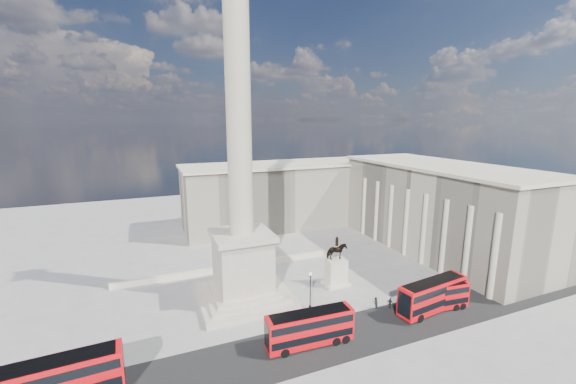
{
  "coord_description": "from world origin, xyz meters",
  "views": [
    {
      "loc": [
        -13.05,
        -45.38,
        27.71
      ],
      "look_at": [
        5.72,
        0.3,
        17.6
      ],
      "focal_mm": 22.0,
      "sensor_mm": 36.0,
      "label": 1
    }
  ],
  "objects_px": {
    "victorian_lamp": "(310,287)",
    "pedestrian_walking": "(350,310)",
    "red_bus_a": "(56,382)",
    "pedestrian_crossing": "(390,303)",
    "red_bus_b": "(310,328)",
    "pedestrian_standing": "(375,303)",
    "red_bus_d": "(436,296)",
    "nelsons_column": "(241,219)",
    "red_bus_c": "(433,295)",
    "equestrian_statue": "(336,268)"
  },
  "relations": [
    {
      "from": "red_bus_b",
      "to": "red_bus_d",
      "type": "height_order",
      "value": "red_bus_b"
    },
    {
      "from": "nelsons_column",
      "to": "pedestrian_crossing",
      "type": "distance_m",
      "value": 25.66
    },
    {
      "from": "red_bus_d",
      "to": "pedestrian_crossing",
      "type": "relative_size",
      "value": 6.31
    },
    {
      "from": "red_bus_b",
      "to": "pedestrian_standing",
      "type": "relative_size",
      "value": 6.38
    },
    {
      "from": "victorian_lamp",
      "to": "pedestrian_standing",
      "type": "distance_m",
      "value": 10.13
    },
    {
      "from": "pedestrian_walking",
      "to": "red_bus_d",
      "type": "bearing_deg",
      "value": -24.84
    },
    {
      "from": "victorian_lamp",
      "to": "pedestrian_walking",
      "type": "height_order",
      "value": "victorian_lamp"
    },
    {
      "from": "red_bus_a",
      "to": "pedestrian_standing",
      "type": "bearing_deg",
      "value": 2.13
    },
    {
      "from": "red_bus_a",
      "to": "equestrian_statue",
      "type": "height_order",
      "value": "equestrian_statue"
    },
    {
      "from": "nelsons_column",
      "to": "red_bus_c",
      "type": "height_order",
      "value": "nelsons_column"
    },
    {
      "from": "nelsons_column",
      "to": "red_bus_d",
      "type": "distance_m",
      "value": 31.15
    },
    {
      "from": "victorian_lamp",
      "to": "pedestrian_crossing",
      "type": "xyz_separation_m",
      "value": [
        11.15,
        -4.47,
        -2.59
      ]
    },
    {
      "from": "nelsons_column",
      "to": "victorian_lamp",
      "type": "bearing_deg",
      "value": -40.15
    },
    {
      "from": "red_bus_c",
      "to": "pedestrian_walking",
      "type": "height_order",
      "value": "red_bus_c"
    },
    {
      "from": "red_bus_b",
      "to": "red_bus_c",
      "type": "distance_m",
      "value": 20.21
    },
    {
      "from": "red_bus_d",
      "to": "pedestrian_walking",
      "type": "bearing_deg",
      "value": 170.62
    },
    {
      "from": "red_bus_b",
      "to": "pedestrian_standing",
      "type": "height_order",
      "value": "red_bus_b"
    },
    {
      "from": "nelsons_column",
      "to": "pedestrian_standing",
      "type": "bearing_deg",
      "value": -31.4
    },
    {
      "from": "red_bus_a",
      "to": "pedestrian_walking",
      "type": "bearing_deg",
      "value": 2.18
    },
    {
      "from": "nelsons_column",
      "to": "victorian_lamp",
      "type": "xyz_separation_m",
      "value": [
        8.33,
        -7.03,
        -9.51
      ]
    },
    {
      "from": "red_bus_a",
      "to": "red_bus_b",
      "type": "bearing_deg",
      "value": -4.54
    },
    {
      "from": "red_bus_c",
      "to": "red_bus_d",
      "type": "bearing_deg",
      "value": -7.37
    },
    {
      "from": "pedestrian_crossing",
      "to": "red_bus_b",
      "type": "bearing_deg",
      "value": 69.21
    },
    {
      "from": "red_bus_b",
      "to": "equestrian_statue",
      "type": "height_order",
      "value": "equestrian_statue"
    },
    {
      "from": "red_bus_b",
      "to": "red_bus_c",
      "type": "height_order",
      "value": "red_bus_c"
    },
    {
      "from": "red_bus_d",
      "to": "equestrian_statue",
      "type": "distance_m",
      "value": 15.98
    },
    {
      "from": "red_bus_a",
      "to": "victorian_lamp",
      "type": "bearing_deg",
      "value": 10.05
    },
    {
      "from": "pedestrian_standing",
      "to": "red_bus_b",
      "type": "bearing_deg",
      "value": -11.26
    },
    {
      "from": "red_bus_b",
      "to": "red_bus_c",
      "type": "xyz_separation_m",
      "value": [
        20.2,
        0.47,
        0.14
      ]
    },
    {
      "from": "red_bus_a",
      "to": "pedestrian_crossing",
      "type": "distance_m",
      "value": 42.2
    },
    {
      "from": "pedestrian_standing",
      "to": "nelsons_column",
      "type": "bearing_deg",
      "value": -60.87
    },
    {
      "from": "red_bus_a",
      "to": "pedestrian_standing",
      "type": "xyz_separation_m",
      "value": [
        40.05,
        3.36,
        -1.72
      ]
    },
    {
      "from": "red_bus_b",
      "to": "equestrian_statue",
      "type": "distance_m",
      "value": 17.35
    },
    {
      "from": "red_bus_b",
      "to": "equestrian_statue",
      "type": "xyz_separation_m",
      "value": [
        11.25,
        13.19,
        0.66
      ]
    },
    {
      "from": "red_bus_a",
      "to": "red_bus_b",
      "type": "height_order",
      "value": "red_bus_a"
    },
    {
      "from": "red_bus_d",
      "to": "red_bus_c",
      "type": "bearing_deg",
      "value": -174.34
    },
    {
      "from": "red_bus_c",
      "to": "victorian_lamp",
      "type": "height_order",
      "value": "victorian_lamp"
    },
    {
      "from": "victorian_lamp",
      "to": "pedestrian_walking",
      "type": "relative_size",
      "value": 3.39
    },
    {
      "from": "red_bus_a",
      "to": "pedestrian_crossing",
      "type": "relative_size",
      "value": 7.55
    },
    {
      "from": "red_bus_a",
      "to": "red_bus_b",
      "type": "xyz_separation_m",
      "value": [
        27.14,
        -0.89,
        -0.23
      ]
    },
    {
      "from": "nelsons_column",
      "to": "equestrian_statue",
      "type": "distance_m",
      "value": 18.71
    },
    {
      "from": "nelsons_column",
      "to": "equestrian_statue",
      "type": "relative_size",
      "value": 5.76
    },
    {
      "from": "red_bus_c",
      "to": "pedestrian_crossing",
      "type": "xyz_separation_m",
      "value": [
        -5.26,
        2.93,
        -1.69
      ]
    },
    {
      "from": "nelsons_column",
      "to": "pedestrian_standing",
      "type": "height_order",
      "value": "nelsons_column"
    },
    {
      "from": "red_bus_d",
      "to": "equestrian_statue",
      "type": "relative_size",
      "value": 1.19
    },
    {
      "from": "red_bus_a",
      "to": "red_bus_d",
      "type": "relative_size",
      "value": 1.2
    },
    {
      "from": "victorian_lamp",
      "to": "pedestrian_crossing",
      "type": "relative_size",
      "value": 3.55
    },
    {
      "from": "red_bus_c",
      "to": "pedestrian_walking",
      "type": "xyz_separation_m",
      "value": [
        -11.95,
        3.42,
        -1.65
      ]
    },
    {
      "from": "red_bus_b",
      "to": "red_bus_d",
      "type": "relative_size",
      "value": 1.09
    },
    {
      "from": "nelsons_column",
      "to": "red_bus_c",
      "type": "xyz_separation_m",
      "value": [
        24.74,
        -14.43,
        -10.41
      ]
    }
  ]
}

